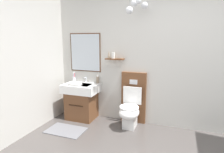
{
  "coord_description": "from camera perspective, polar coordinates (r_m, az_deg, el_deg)",
  "views": [
    {
      "loc": [
        0.08,
        -1.81,
        1.62
      ],
      "look_at": [
        -1.12,
        1.49,
        0.93
      ],
      "focal_mm": 30.54,
      "sensor_mm": 36.0,
      "label": 1
    }
  ],
  "objects": [
    {
      "name": "toothbrush_cup",
      "position": [
        4.17,
        -11.28,
        -0.6
      ],
      "size": [
        0.07,
        0.07,
        0.21
      ],
      "color": "silver",
      "rests_on": "vanity_sink_left"
    },
    {
      "name": "soap_dispenser",
      "position": [
        3.93,
        -4.34,
        -0.95
      ],
      "size": [
        0.06,
        0.06,
        0.17
      ],
      "color": "gray",
      "rests_on": "vanity_sink_left"
    },
    {
      "name": "vanity_sink_left",
      "position": [
        3.99,
        -9.06,
        -6.93
      ],
      "size": [
        0.7,
        0.52,
        0.73
      ],
      "color": "brown",
      "rests_on": "ground"
    },
    {
      "name": "wall_back",
      "position": [
        3.59,
        18.55,
        5.93
      ],
      "size": [
        4.92,
        0.6,
        2.65
      ],
      "color": "beige",
      "rests_on": "ground"
    },
    {
      "name": "folded_hand_towel",
      "position": [
        3.78,
        -10.91,
        -2.37
      ],
      "size": [
        0.22,
        0.16,
        0.04
      ],
      "primitive_type": "cube",
      "color": "white",
      "rests_on": "vanity_sink_left"
    },
    {
      "name": "tap_on_left_sink",
      "position": [
        4.05,
        -7.93,
        -0.69
      ],
      "size": [
        0.03,
        0.13,
        0.11
      ],
      "color": "silver",
      "rests_on": "vanity_sink_left"
    },
    {
      "name": "toilet",
      "position": [
        3.64,
        5.78,
        -8.9
      ],
      "size": [
        0.48,
        0.63,
        1.0
      ],
      "color": "brown",
      "rests_on": "ground"
    },
    {
      "name": "bath_mat",
      "position": [
        3.66,
        -13.65,
        -15.38
      ],
      "size": [
        0.68,
        0.44,
        0.01
      ],
      "primitive_type": "cube",
      "color": "slate",
      "rests_on": "ground"
    }
  ]
}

